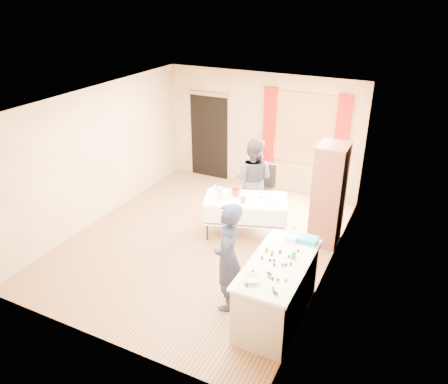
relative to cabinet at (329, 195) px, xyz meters
The scene contains 29 objects.
floor 2.41m from the cabinet, 153.73° to the right, with size 4.50×5.50×0.02m, color #9E7047.
ceiling 2.78m from the cabinet, 153.73° to the right, with size 4.50×5.50×0.02m, color white.
wall_back 2.69m from the cabinet, 138.23° to the left, with size 4.50×0.02×2.60m, color tan.
wall_front 4.25m from the cabinet, 118.00° to the right, with size 4.50×0.02×2.60m, color tan.
wall_left 4.38m from the cabinet, 166.99° to the right, with size 0.02×5.50×2.60m, color tan.
wall_right 1.08m from the cabinet, 74.63° to the right, with size 0.02×5.50×2.60m, color tan.
window_frame 2.08m from the cabinet, 119.67° to the left, with size 1.32×0.06×1.52m, color olive.
window_pane 2.07m from the cabinet, 119.89° to the left, with size 1.20×0.02×1.40m, color white.
curtain_left 2.51m from the cabinet, 136.36° to the left, with size 0.28×0.06×1.65m, color maroon.
curtain_right 1.79m from the cabinet, 97.09° to the left, with size 0.28×0.06×1.65m, color maroon.
doorway 3.73m from the cabinet, 152.02° to the left, with size 0.95×0.04×2.00m, color black.
door_lintel 3.87m from the cabinet, 152.43° to the left, with size 1.05×0.06×0.08m, color olive.
cabinet is the anchor object (origin of this frame).
counter 2.34m from the cabinet, 92.50° to the right, with size 0.77×1.62×0.91m.
party_table 1.53m from the cabinet, 163.53° to the right, with size 1.66×1.21×0.75m.
chair 1.74m from the cabinet, 153.08° to the left, with size 0.48×0.48×0.93m.
girl 2.50m from the cabinet, 109.20° to the right, with size 0.53×0.68×1.65m, color #1C223C.
woman 1.56m from the cabinet, behind, with size 0.86×0.70×1.66m, color black.
soda_can 2.12m from the cabinet, 88.66° to the right, with size 0.07×0.07×0.12m, color #158420.
mixing_bowl 2.82m from the cabinet, 95.35° to the right, with size 0.30×0.30×0.06m, color white.
foam_block 1.73m from the cabinet, 94.12° to the right, with size 0.15×0.10×0.08m, color white.
blue_basket 1.62m from the cabinet, 87.07° to the right, with size 0.30×0.20×0.08m, color #1985C4.
pitcher 1.91m from the cabinet, 160.00° to the right, with size 0.11×0.11×0.22m, color silver.
cup_red 1.66m from the cabinet, 166.01° to the right, with size 0.22×0.22×0.13m, color red.
cup_rainbow 1.50m from the cabinet, 156.34° to the right, with size 0.14×0.14×0.10m, color red.
small_bowl 1.17m from the cabinet, behind, with size 0.22×0.22×0.05m, color white.
pastry_tray 0.97m from the cabinet, 158.60° to the right, with size 0.28×0.20×0.02m, color white.
bottle 2.06m from the cabinet, 167.93° to the right, with size 0.10×0.10×0.16m, color white.
cake_balls 2.44m from the cabinet, 92.77° to the right, with size 0.52×1.06×0.04m.
Camera 1 is at (3.37, -5.97, 4.27)m, focal length 35.00 mm.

